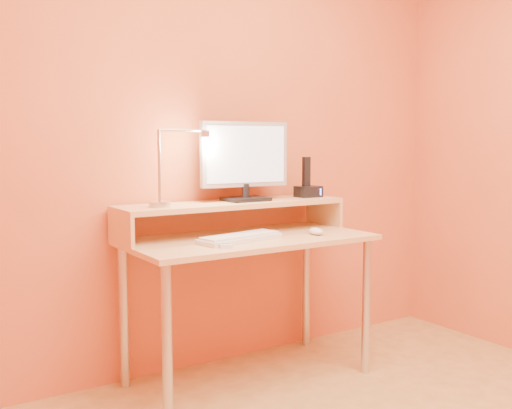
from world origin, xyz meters
TOP-DOWN VIEW (x-y plane):
  - wall_back at (0.00, 1.50)m, footprint 3.00×0.04m
  - desk_leg_fl at (-0.55, 0.93)m, footprint 0.04×0.04m
  - desk_leg_fr at (0.55, 0.93)m, footprint 0.04×0.04m
  - desk_leg_bl at (-0.55, 1.43)m, footprint 0.04×0.04m
  - desk_leg_br at (0.55, 1.43)m, footprint 0.04×0.04m
  - desk_lower at (0.00, 1.18)m, footprint 1.20×0.60m
  - shelf_riser_left at (-0.59, 1.33)m, footprint 0.02×0.30m
  - shelf_riser_right at (0.59, 1.33)m, footprint 0.02×0.30m
  - desk_shelf at (0.00, 1.33)m, footprint 1.20×0.30m
  - monitor_foot at (0.08, 1.33)m, footprint 0.22×0.16m
  - monitor_neck at (0.08, 1.33)m, footprint 0.04×0.04m
  - monitor_panel at (0.08, 1.34)m, footprint 0.49×0.06m
  - monitor_back at (0.08, 1.36)m, footprint 0.44×0.04m
  - monitor_screen at (0.08, 1.32)m, footprint 0.44×0.03m
  - lamp_base at (-0.41, 1.30)m, footprint 0.10×0.10m
  - lamp_post at (-0.41, 1.30)m, footprint 0.01×0.01m
  - lamp_arm at (-0.29, 1.30)m, footprint 0.24×0.01m
  - lamp_head at (-0.17, 1.30)m, footprint 0.04×0.04m
  - lamp_bulb at (-0.17, 1.30)m, footprint 0.03×0.03m
  - phone_dock at (0.48, 1.33)m, footprint 0.13×0.10m
  - phone_handset at (0.47, 1.33)m, footprint 0.04×0.03m
  - phone_led at (0.53, 1.28)m, footprint 0.01×0.00m
  - keyboard at (-0.10, 1.10)m, footprint 0.45×0.22m
  - mouse at (0.32, 1.06)m, footprint 0.08×0.11m
  - remote_control at (-0.22, 1.05)m, footprint 0.13×0.21m

SIDE VIEW (x-z plane):
  - desk_leg_fl at x=-0.55m, z-range 0.00..0.69m
  - desk_leg_fr at x=0.55m, z-range 0.00..0.69m
  - desk_leg_bl at x=-0.55m, z-range 0.00..0.69m
  - desk_leg_br at x=0.55m, z-range 0.00..0.69m
  - desk_lower at x=0.00m, z-range 0.70..0.72m
  - remote_control at x=-0.22m, z-range 0.72..0.74m
  - keyboard at x=-0.10m, z-range 0.72..0.74m
  - mouse at x=0.32m, z-range 0.72..0.76m
  - shelf_riser_left at x=-0.59m, z-range 0.72..0.85m
  - shelf_riser_right at x=0.59m, z-range 0.72..0.85m
  - desk_shelf at x=0.00m, z-range 0.86..0.88m
  - monitor_foot at x=0.08m, z-range 0.88..0.90m
  - lamp_base at x=-0.41m, z-range 0.88..0.90m
  - phone_dock at x=0.48m, z-range 0.88..0.94m
  - phone_led at x=0.53m, z-range 0.89..0.93m
  - monitor_neck at x=0.08m, z-range 0.90..0.97m
  - phone_handset at x=0.47m, z-range 0.94..1.10m
  - lamp_post at x=-0.41m, z-range 0.91..1.24m
  - monitor_panel at x=0.08m, z-range 0.95..1.28m
  - monitor_back at x=0.08m, z-range 0.98..1.26m
  - monitor_screen at x=0.08m, z-range 0.97..1.26m
  - lamp_bulb at x=-0.17m, z-range 1.20..1.21m
  - lamp_head at x=-0.17m, z-range 1.21..1.24m
  - lamp_arm at x=-0.29m, z-range 1.23..1.24m
  - wall_back at x=0.00m, z-range 0.00..2.50m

